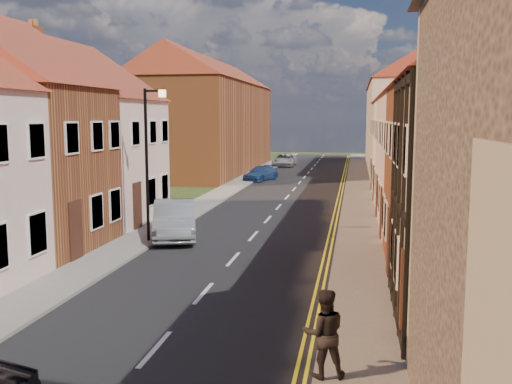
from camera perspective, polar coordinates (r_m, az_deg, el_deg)
road at (r=31.96m, az=2.28°, el=-1.51°), size 7.00×90.00×0.02m
pavement_left at (r=32.83m, az=-5.36°, el=-1.21°), size 1.80×90.00×0.12m
pavement_right at (r=31.68m, az=10.19°, el=-1.61°), size 1.80×90.00×0.12m
cottage_r_cream_mid at (r=25.30m, az=21.68°, el=5.76°), size 8.30×5.20×9.00m
cottage_r_pink at (r=30.61m, az=19.65°, el=6.06°), size 8.30×6.00×9.00m
cottage_r_white_far at (r=35.95m, az=18.22°, el=6.28°), size 8.30×5.20×9.00m
cottage_r_cream_far at (r=41.30m, az=17.16°, el=6.43°), size 8.30×6.00×9.00m
cottage_l_pink at (r=28.54m, az=-18.39°, el=5.83°), size 8.30×6.30×8.80m
block_right_far at (r=56.51m, az=15.28°, el=7.54°), size 8.30×24.20×10.50m
block_left_far at (r=53.04m, az=-4.83°, el=7.80°), size 8.30×24.20×10.50m
lamppost at (r=22.80m, az=-10.69°, el=3.65°), size 0.88×0.15×6.00m
car_mid at (r=24.04m, az=-8.17°, el=-2.72°), size 3.03×5.02×1.56m
car_far at (r=45.21m, az=0.49°, el=1.87°), size 2.73×4.21×1.13m
car_distant at (r=58.34m, az=2.88°, el=3.23°), size 2.20×4.73×1.31m
pedestrian_right at (r=11.16m, az=6.83°, el=-13.84°), size 0.95×0.81×1.71m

